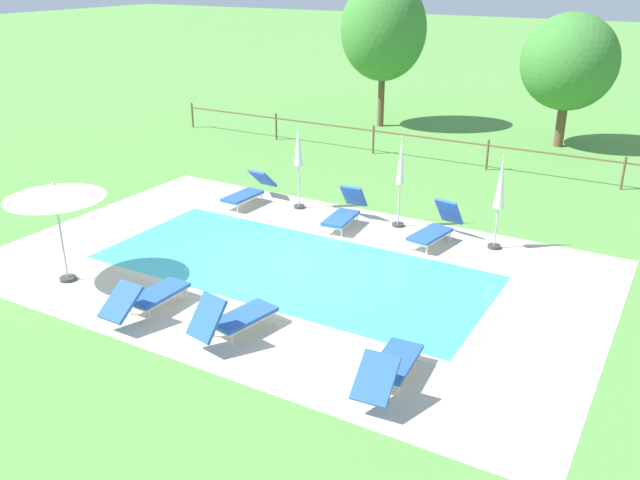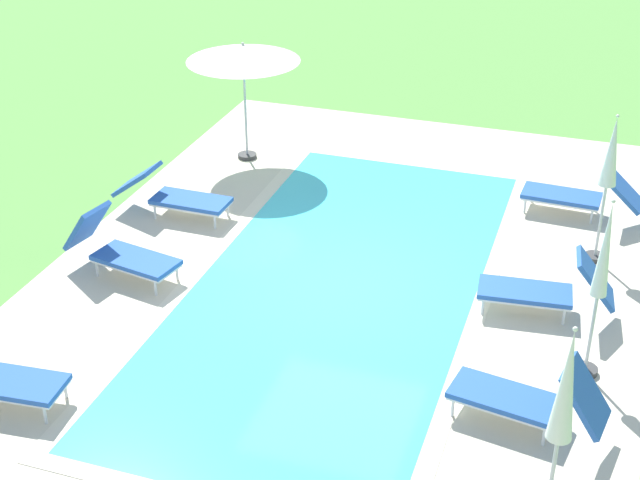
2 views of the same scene
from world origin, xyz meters
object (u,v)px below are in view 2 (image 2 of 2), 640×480
at_px(sun_lounger_north_near_steps, 579,194).
at_px(sun_lounger_south_near_corner, 545,289).
at_px(sun_lounger_south_mid, 175,195).
at_px(patio_umbrella_closed_row_west, 610,164).
at_px(patio_umbrella_open_foreground, 243,53).
at_px(patio_umbrella_closed_row_mid_east, 602,269).
at_px(sun_lounger_north_far, 528,398).
at_px(patio_umbrella_closed_row_mid_west, 564,399).
at_px(sun_lounger_north_mid, 121,251).

distance_m(sun_lounger_north_near_steps, sun_lounger_south_near_corner, 3.29).
relative_size(sun_lounger_south_mid, patio_umbrella_closed_row_west, 0.84).
xyz_separation_m(sun_lounger_south_near_corner, patio_umbrella_open_foreground, (-3.75, -6.04, 1.67)).
height_order(sun_lounger_south_mid, patio_umbrella_closed_row_mid_east, patio_umbrella_closed_row_mid_east).
bearing_deg(sun_lounger_north_far, patio_umbrella_closed_row_mid_west, 16.16).
xyz_separation_m(sun_lounger_south_near_corner, sun_lounger_south_mid, (-1.12, -6.25, -0.02)).
distance_m(sun_lounger_north_mid, patio_umbrella_closed_row_mid_east, 6.92).
relative_size(sun_lounger_north_near_steps, patio_umbrella_closed_row_west, 0.83).
bearing_deg(patio_umbrella_closed_row_mid_east, sun_lounger_north_mid, -92.93).
height_order(sun_lounger_south_mid, patio_umbrella_open_foreground, patio_umbrella_open_foreground).
xyz_separation_m(sun_lounger_south_mid, patio_umbrella_open_foreground, (-2.63, 0.21, 1.70)).
height_order(sun_lounger_north_mid, sun_lounger_north_far, sun_lounger_north_far).
relative_size(sun_lounger_south_mid, patio_umbrella_closed_row_mid_west, 0.85).
distance_m(patio_umbrella_closed_row_mid_west, patio_umbrella_closed_row_mid_east, 2.68).
bearing_deg(sun_lounger_north_far, sun_lounger_north_mid, -104.60).
relative_size(sun_lounger_south_near_corner, patio_umbrella_closed_row_mid_west, 0.81).
distance_m(sun_lounger_south_near_corner, patio_umbrella_closed_row_mid_west, 4.12).
height_order(sun_lounger_north_near_steps, patio_umbrella_open_foreground, patio_umbrella_open_foreground).
height_order(sun_lounger_north_mid, patio_umbrella_open_foreground, patio_umbrella_open_foreground).
bearing_deg(patio_umbrella_closed_row_west, patio_umbrella_open_foreground, -106.39).
bearing_deg(sun_lounger_north_near_steps, sun_lounger_south_mid, -71.49).
relative_size(sun_lounger_south_near_corner, patio_umbrella_closed_row_mid_east, 0.77).
bearing_deg(patio_umbrella_open_foreground, patio_umbrella_closed_row_west, 73.61).
bearing_deg(patio_umbrella_open_foreground, sun_lounger_north_mid, -1.12).
bearing_deg(sun_lounger_north_mid, sun_lounger_north_near_steps, 123.54).
relative_size(patio_umbrella_closed_row_mid_west, patio_umbrella_closed_row_mid_east, 0.96).
height_order(patio_umbrella_open_foreground, patio_umbrella_closed_row_mid_west, patio_umbrella_closed_row_mid_west).
relative_size(sun_lounger_north_near_steps, patio_umbrella_closed_row_mid_east, 0.80).
xyz_separation_m(sun_lounger_north_far, patio_umbrella_open_foreground, (-6.28, -6.13, 1.67)).
height_order(sun_lounger_south_near_corner, sun_lounger_south_mid, sun_lounger_south_near_corner).
bearing_deg(sun_lounger_south_mid, sun_lounger_south_near_corner, 79.83).
relative_size(sun_lounger_south_mid, patio_umbrella_open_foreground, 0.88).
distance_m(sun_lounger_north_mid, patio_umbrella_closed_row_west, 7.35).
relative_size(patio_umbrella_open_foreground, patio_umbrella_closed_row_west, 0.95).
height_order(sun_lounger_south_near_corner, patio_umbrella_closed_row_mid_west, patio_umbrella_closed_row_mid_west).
xyz_separation_m(sun_lounger_north_far, patio_umbrella_closed_row_mid_east, (-1.27, 0.59, 1.13)).
xyz_separation_m(patio_umbrella_open_foreground, patio_umbrella_closed_row_mid_east, (5.01, 6.72, -0.53)).
height_order(sun_lounger_north_far, patio_umbrella_closed_row_west, patio_umbrella_closed_row_west).
xyz_separation_m(sun_lounger_north_far, patio_umbrella_closed_row_west, (-4.33, 0.51, 1.21)).
bearing_deg(sun_lounger_north_mid, sun_lounger_south_near_corner, 98.46).
distance_m(sun_lounger_north_mid, patio_umbrella_open_foreground, 4.95).
xyz_separation_m(sun_lounger_north_mid, sun_lounger_north_far, (1.62, 6.22, 0.00)).
bearing_deg(patio_umbrella_open_foreground, sun_lounger_north_far, 44.30).
bearing_deg(sun_lounger_south_mid, sun_lounger_north_mid, 3.46).
xyz_separation_m(sun_lounger_north_near_steps, sun_lounger_north_far, (5.81, -0.10, 0.02)).
xyz_separation_m(sun_lounger_north_far, sun_lounger_south_mid, (-3.65, -6.34, -0.03)).
relative_size(patio_umbrella_open_foreground, patio_umbrella_closed_row_mid_east, 0.92).
xyz_separation_m(sun_lounger_north_near_steps, patio_umbrella_closed_row_mid_east, (4.54, 0.49, 1.15)).
distance_m(sun_lounger_south_mid, patio_umbrella_open_foreground, 3.14).
bearing_deg(sun_lounger_north_far, sun_lounger_north_near_steps, 179.00).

